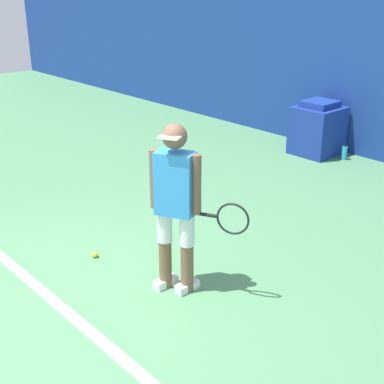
# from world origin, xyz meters

# --- Properties ---
(ground_plane) EXTENTS (24.00, 24.00, 0.00)m
(ground_plane) POSITION_xyz_m (0.00, 0.00, 0.00)
(ground_plane) COLOR #518C5B
(court_baseline) EXTENTS (21.60, 0.10, 0.01)m
(court_baseline) POSITION_xyz_m (0.00, -0.03, 0.01)
(court_baseline) COLOR white
(court_baseline) RESTS_ON ground_plane
(tennis_player) EXTENTS (0.83, 0.50, 1.61)m
(tennis_player) POSITION_xyz_m (0.55, 0.95, 0.89)
(tennis_player) COLOR brown
(tennis_player) RESTS_ON ground_plane
(tennis_ball) EXTENTS (0.07, 0.07, 0.07)m
(tennis_ball) POSITION_xyz_m (-0.49, 0.70, 0.03)
(tennis_ball) COLOR #D1E533
(tennis_ball) RESTS_ON ground_plane
(covered_chair) EXTENTS (0.69, 0.72, 0.89)m
(covered_chair) POSITION_xyz_m (-1.03, 5.37, 0.42)
(covered_chair) COLOR navy
(covered_chair) RESTS_ON ground_plane
(water_bottle) EXTENTS (0.08, 0.08, 0.24)m
(water_bottle) POSITION_xyz_m (-0.53, 5.43, 0.11)
(water_bottle) COLOR #33ADD6
(water_bottle) RESTS_ON ground_plane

